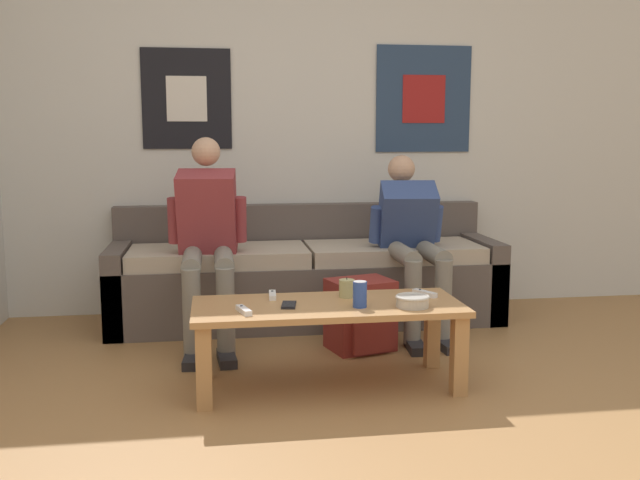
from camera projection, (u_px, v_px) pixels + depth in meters
ground_plane at (365, 462)px, 2.67m from camera, size 18.00×18.00×0.00m
wall_back at (292, 125)px, 4.88m from camera, size 10.00×0.07×2.55m
couch at (306, 279)px, 4.67m from camera, size 2.50×0.72×0.74m
coffee_table at (328, 318)px, 3.43m from camera, size 1.29×0.53×0.41m
person_seated_adult at (208, 233)px, 4.15m from camera, size 0.47×0.88×1.20m
person_seated_teen at (412, 235)px, 4.38m from camera, size 0.47×0.91×1.08m
backpack at (361, 316)px, 4.04m from camera, size 0.40×0.37×0.40m
ceramic_bowl at (413, 300)px, 3.35m from camera, size 0.16×0.16×0.06m
pillar_candle at (347, 288)px, 3.54m from camera, size 0.08×0.08×0.10m
drink_can_blue at (360, 294)px, 3.34m from camera, size 0.07×0.07×0.12m
game_controller_near_left at (272, 295)px, 3.54m from camera, size 0.04×0.15×0.03m
game_controller_near_right at (425, 293)px, 3.58m from camera, size 0.10×0.14×0.03m
game_controller_far_center at (244, 310)px, 3.24m from camera, size 0.07×0.15×0.03m
cell_phone at (289, 305)px, 3.37m from camera, size 0.09×0.15×0.01m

